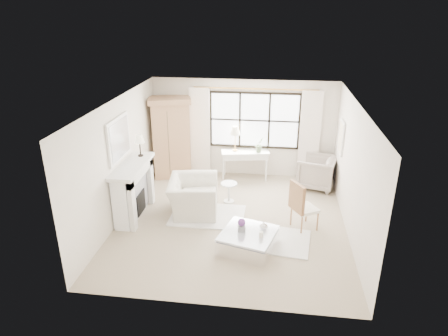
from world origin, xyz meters
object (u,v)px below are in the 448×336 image
(console_table, at_px, (245,165))
(coffee_table, at_px, (248,241))
(club_armchair, at_px, (193,196))
(armoire, at_px, (171,137))

(console_table, xyz_separation_m, coffee_table, (0.36, -3.48, -0.22))
(club_armchair, bearing_deg, coffee_table, -141.78)
(console_table, relative_size, club_armchair, 1.09)
(armoire, relative_size, coffee_table, 1.82)
(armoire, bearing_deg, coffee_table, -70.21)
(armoire, height_order, console_table, armoire)
(club_armchair, bearing_deg, console_table, -33.14)
(coffee_table, bearing_deg, console_table, 111.55)
(armoire, height_order, club_armchair, armoire)
(console_table, bearing_deg, club_armchair, -126.62)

